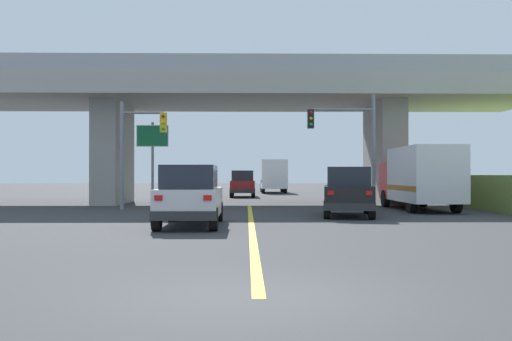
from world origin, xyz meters
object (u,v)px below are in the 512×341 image
Objects in this scene: box_truck at (420,177)px; highway_sign at (152,144)px; traffic_signal_nearside at (351,136)px; semi_truck_distant at (273,176)px; suv_lead at (190,196)px; traffic_signal_farside at (137,141)px; suv_crossing at (348,192)px; sedan_oncoming at (243,184)px.

highway_sign reaches higher than box_truck.
traffic_signal_nearside is 0.83× the size of semi_truck_distant.
suv_lead is 13.23m from box_truck.
traffic_signal_farside is 3.43m from highway_sign.
semi_truck_distant is (-2.76, 25.21, -2.03)m from traffic_signal_nearside.
highway_sign is at bearing 163.39° from box_truck.
suv_lead is 35.20m from semi_truck_distant.
suv_lead is 0.83× the size of traffic_signal_nearside.
highway_sign is at bearing 165.52° from traffic_signal_nearside.
traffic_signal_nearside reaches higher than suv_crossing.
semi_truck_distant is (7.87, 25.94, -1.74)m from traffic_signal_farside.
suv_lead is at bearing -126.37° from traffic_signal_nearside.
highway_sign is (-10.43, 2.70, -0.24)m from traffic_signal_nearside.
sedan_oncoming is at bearing 68.93° from highway_sign.
suv_lead is 0.69× the size of semi_truck_distant.
traffic_signal_farside is 0.76× the size of semi_truck_distant.
highway_sign reaches higher than semi_truck_distant.
sedan_oncoming is at bearing 117.54° from box_truck.
box_truck reaches higher than sedan_oncoming.
traffic_signal_farside is 1.15× the size of highway_sign.
sedan_oncoming is at bearing 86.42° from suv_lead.
suv_lead is at bearing -135.64° from suv_crossing.
traffic_signal_nearside is 1.26× the size of highway_sign.
highway_sign is 0.66× the size of semi_truck_distant.
traffic_signal_nearside reaches higher than semi_truck_distant.
traffic_signal_farside reaches higher than semi_truck_distant.
box_truck is 3.93m from traffic_signal_nearside.
box_truck is 18.74m from sedan_oncoming.
suv_lead is 1.04× the size of highway_sign.
box_truck is at bearing -77.61° from semi_truck_distant.
semi_truck_distant is at bearing 101.62° from suv_crossing.
traffic_signal_nearside reaches higher than sedan_oncoming.
sedan_oncoming is (-8.66, 16.61, -0.58)m from box_truck.
box_truck is 1.23× the size of traffic_signal_nearside.
traffic_signal_nearside is at bearing 53.63° from suv_lead.
traffic_signal_farside is at bearing 111.16° from suv_lead.
sedan_oncoming is 0.85× the size of traffic_signal_farside.
suv_crossing is at bearing -86.92° from semi_truck_distant.
semi_truck_distant reaches higher than box_truck.
traffic_signal_farside reaches higher than box_truck.
traffic_signal_nearside reaches higher than traffic_signal_farside.
semi_truck_distant reaches higher than suv_crossing.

